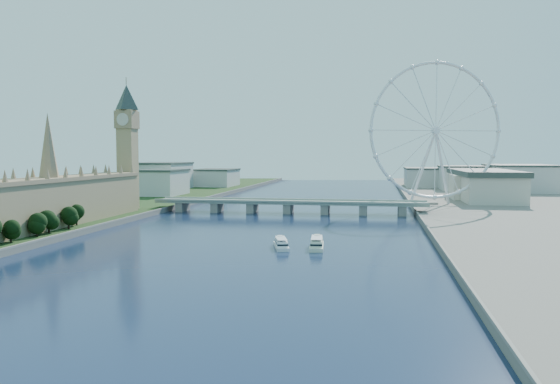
# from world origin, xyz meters

# --- Properties ---
(ground) EXTENTS (2000.00, 2000.00, 0.00)m
(ground) POSITION_xyz_m (0.00, 0.00, 0.00)
(ground) COLOR navy
(ground) RESTS_ON ground
(parliament_range) EXTENTS (24.00, 200.00, 70.00)m
(parliament_range) POSITION_xyz_m (-128.00, 170.00, 18.48)
(parliament_range) COLOR tan
(parliament_range) RESTS_ON ground
(big_ben) EXTENTS (20.02, 20.02, 110.00)m
(big_ben) POSITION_xyz_m (-128.00, 278.00, 66.57)
(big_ben) COLOR tan
(big_ben) RESTS_ON ground
(westminster_bridge) EXTENTS (220.00, 22.00, 9.50)m
(westminster_bridge) POSITION_xyz_m (0.00, 300.00, 6.63)
(westminster_bridge) COLOR gray
(westminster_bridge) RESTS_ON ground
(london_eye) EXTENTS (113.60, 39.12, 124.30)m
(london_eye) POSITION_xyz_m (119.98, 355.08, 67.52)
(london_eye) COLOR silver
(london_eye) RESTS_ON ground
(county_hall) EXTENTS (54.00, 144.00, 35.00)m
(county_hall) POSITION_xyz_m (175.00, 430.00, 0.00)
(county_hall) COLOR beige
(county_hall) RESTS_ON ground
(city_skyline) EXTENTS (505.00, 280.00, 32.00)m
(city_skyline) POSITION_xyz_m (39.22, 560.08, 16.96)
(city_skyline) COLOR beige
(city_skyline) RESTS_ON ground
(tour_boat_near) EXTENTS (13.11, 26.40, 5.62)m
(tour_boat_near) POSITION_xyz_m (22.43, 135.99, 0.00)
(tour_boat_near) COLOR silver
(tour_boat_near) RESTS_ON ground
(tour_boat_far) EXTENTS (9.35, 28.45, 6.16)m
(tour_boat_far) POSITION_xyz_m (40.32, 138.17, 0.00)
(tour_boat_far) COLOR beige
(tour_boat_far) RESTS_ON ground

